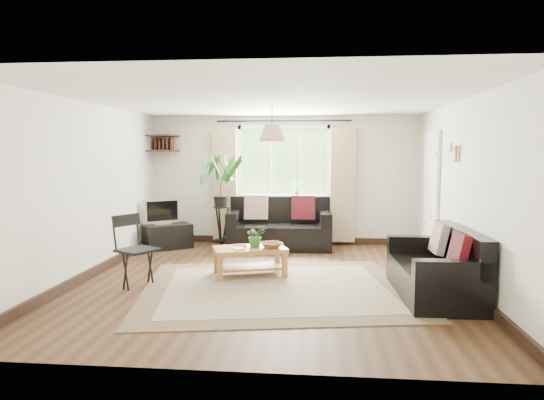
# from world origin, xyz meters

# --- Properties ---
(floor) EXTENTS (5.50, 5.50, 0.00)m
(floor) POSITION_xyz_m (0.00, 0.00, 0.00)
(floor) COLOR #322010
(floor) RESTS_ON ground
(ceiling) EXTENTS (5.50, 5.50, 0.00)m
(ceiling) POSITION_xyz_m (0.00, 0.00, 2.40)
(ceiling) COLOR white
(ceiling) RESTS_ON floor
(wall_back) EXTENTS (5.00, 0.02, 2.40)m
(wall_back) POSITION_xyz_m (0.00, 2.75, 1.20)
(wall_back) COLOR beige
(wall_back) RESTS_ON floor
(wall_front) EXTENTS (5.00, 0.02, 2.40)m
(wall_front) POSITION_xyz_m (0.00, -2.75, 1.20)
(wall_front) COLOR beige
(wall_front) RESTS_ON floor
(wall_left) EXTENTS (0.02, 5.50, 2.40)m
(wall_left) POSITION_xyz_m (-2.50, 0.00, 1.20)
(wall_left) COLOR beige
(wall_left) RESTS_ON floor
(wall_right) EXTENTS (0.02, 5.50, 2.40)m
(wall_right) POSITION_xyz_m (2.50, 0.00, 1.20)
(wall_right) COLOR beige
(wall_right) RESTS_ON floor
(rug) EXTENTS (3.74, 3.35, 0.02)m
(rug) POSITION_xyz_m (0.13, -0.39, 0.01)
(rug) COLOR beige
(rug) RESTS_ON floor
(window) EXTENTS (2.50, 0.16, 2.16)m
(window) POSITION_xyz_m (0.00, 2.71, 1.55)
(window) COLOR white
(window) RESTS_ON wall_back
(door) EXTENTS (0.06, 0.96, 2.06)m
(door) POSITION_xyz_m (2.47, 1.70, 1.00)
(door) COLOR silver
(door) RESTS_ON wall_right
(corner_shelf) EXTENTS (0.50, 0.50, 0.34)m
(corner_shelf) POSITION_xyz_m (-2.25, 2.50, 1.89)
(corner_shelf) COLOR black
(corner_shelf) RESTS_ON wall_back
(pendant_lamp) EXTENTS (0.36, 0.36, 0.54)m
(pendant_lamp) POSITION_xyz_m (0.00, 0.40, 2.05)
(pendant_lamp) COLOR beige
(pendant_lamp) RESTS_ON ceiling
(wall_sconce) EXTENTS (0.12, 0.12, 0.28)m
(wall_sconce) POSITION_xyz_m (2.43, 0.30, 1.74)
(wall_sconce) COLOR beige
(wall_sconce) RESTS_ON wall_right
(sofa_back) EXTENTS (1.87, 1.00, 0.86)m
(sofa_back) POSITION_xyz_m (-0.04, 2.23, 0.43)
(sofa_back) COLOR black
(sofa_back) RESTS_ON floor
(sofa_right) EXTENTS (1.68, 0.88, 0.78)m
(sofa_right) POSITION_xyz_m (2.03, -0.53, 0.39)
(sofa_right) COLOR black
(sofa_right) RESTS_ON floor
(coffee_table) EXTENTS (1.11, 0.82, 0.40)m
(coffee_table) POSITION_xyz_m (-0.29, 0.22, 0.20)
(coffee_table) COLOR olive
(coffee_table) RESTS_ON floor
(table_plant) EXTENTS (0.37, 0.36, 0.31)m
(table_plant) POSITION_xyz_m (-0.22, 0.29, 0.56)
(table_plant) COLOR #316D2B
(table_plant) RESTS_ON coffee_table
(bowl) EXTENTS (0.40, 0.40, 0.07)m
(bowl) POSITION_xyz_m (0.01, 0.22, 0.44)
(bowl) COLOR brown
(bowl) RESTS_ON coffee_table
(book_a) EXTENTS (0.24, 0.27, 0.02)m
(book_a) POSITION_xyz_m (-0.50, 0.05, 0.41)
(book_a) COLOR white
(book_a) RESTS_ON coffee_table
(book_b) EXTENTS (0.21, 0.25, 0.02)m
(book_b) POSITION_xyz_m (-0.51, 0.26, 0.41)
(book_b) COLOR #562B22
(book_b) RESTS_ON coffee_table
(tv_stand) EXTENTS (0.92, 0.85, 0.44)m
(tv_stand) POSITION_xyz_m (-2.03, 2.00, 0.22)
(tv_stand) COLOR black
(tv_stand) RESTS_ON floor
(tv) EXTENTS (0.63, 0.54, 0.48)m
(tv) POSITION_xyz_m (-2.13, 2.00, 0.68)
(tv) COLOR #A5A5AA
(tv) RESTS_ON tv_stand
(palm_stand) EXTENTS (0.80, 0.80, 1.69)m
(palm_stand) POSITION_xyz_m (-1.04, 1.94, 0.84)
(palm_stand) COLOR black
(palm_stand) RESTS_ON floor
(folding_chair) EXTENTS (0.65, 0.65, 0.92)m
(folding_chair) POSITION_xyz_m (-1.64, -0.46, 0.46)
(folding_chair) COLOR black
(folding_chair) RESTS_ON floor
(sill_plant) EXTENTS (0.14, 0.10, 0.27)m
(sill_plant) POSITION_xyz_m (0.25, 2.63, 1.06)
(sill_plant) COLOR #2D6023
(sill_plant) RESTS_ON window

